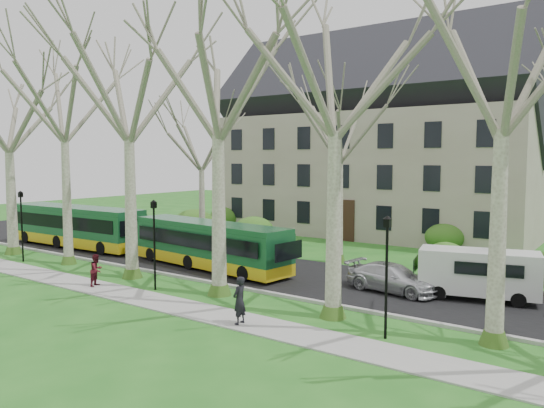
{
  "coord_description": "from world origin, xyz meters",
  "views": [
    {
      "loc": [
        13.46,
        -18.26,
        6.42
      ],
      "look_at": [
        -1.85,
        3.0,
        4.13
      ],
      "focal_mm": 35.0,
      "sensor_mm": 36.0,
      "label": 1
    }
  ],
  "objects": [
    {
      "name": "road",
      "position": [
        0.0,
        5.5,
        0.03
      ],
      "size": [
        80.0,
        8.0,
        0.06
      ],
      "primitive_type": "cube",
      "color": "black",
      "rests_on": "ground"
    },
    {
      "name": "bus_lead",
      "position": [
        -19.91,
        4.09,
        1.55
      ],
      "size": [
        12.0,
        2.86,
        2.98
      ],
      "primitive_type": null,
      "rotation": [
        0.0,
        0.0,
        0.03
      ],
      "color": "#164E29",
      "rests_on": "road"
    },
    {
      "name": "van_a",
      "position": [
        7.29,
        6.2,
        1.17
      ],
      "size": [
        5.37,
        2.99,
        2.21
      ],
      "primitive_type": null,
      "rotation": [
        0.0,
        0.0,
        0.24
      ],
      "color": "silver",
      "rests_on": "road"
    },
    {
      "name": "pedestrian_a",
      "position": [
        0.85,
        -2.88,
        0.98
      ],
      "size": [
        0.49,
        0.7,
        1.85
      ],
      "primitive_type": "imported",
      "rotation": [
        0.0,
        0.0,
        -1.5
      ],
      "color": "black",
      "rests_on": "sidewalk"
    },
    {
      "name": "sedan",
      "position": [
        3.64,
        5.2,
        0.72
      ],
      "size": [
        4.77,
        2.43,
        1.33
      ],
      "primitive_type": "imported",
      "rotation": [
        0.0,
        0.0,
        1.44
      ],
      "color": "#BBBCC0",
      "rests_on": "road"
    },
    {
      "name": "bus_follow",
      "position": [
        -7.15,
        4.14,
        1.44
      ],
      "size": [
        11.22,
        3.47,
        2.76
      ],
      "primitive_type": null,
      "rotation": [
        0.0,
        0.0,
        -0.11
      ],
      "color": "#164E29",
      "rests_on": "road"
    },
    {
      "name": "lamp_row",
      "position": [
        -0.0,
        -1.0,
        2.57
      ],
      "size": [
        36.22,
        0.22,
        4.3
      ],
      "color": "black",
      "rests_on": "ground"
    },
    {
      "name": "ground",
      "position": [
        0.0,
        0.0,
        0.0
      ],
      "size": [
        120.0,
        120.0,
        0.0
      ],
      "primitive_type": "plane",
      "color": "#20601B",
      "rests_on": "ground"
    },
    {
      "name": "curb",
      "position": [
        0.0,
        1.5,
        0.07
      ],
      "size": [
        80.0,
        0.25,
        0.14
      ],
      "primitive_type": "cube",
      "color": "#A5A39E",
      "rests_on": "ground"
    },
    {
      "name": "sidewalk",
      "position": [
        0.0,
        -2.5,
        0.03
      ],
      "size": [
        70.0,
        2.0,
        0.06
      ],
      "primitive_type": "cube",
      "color": "gray",
      "rests_on": "ground"
    },
    {
      "name": "pedestrian_b",
      "position": [
        -8.79,
        -2.31,
        0.86
      ],
      "size": [
        0.83,
        0.93,
        1.59
      ],
      "primitive_type": "imported",
      "rotation": [
        0.0,
        0.0,
        1.92
      ],
      "color": "#51121D",
      "rests_on": "sidewalk"
    },
    {
      "name": "hedges",
      "position": [
        -4.67,
        14.0,
        1.0
      ],
      "size": [
        30.6,
        8.6,
        2.0
      ],
      "color": "#295117",
      "rests_on": "ground"
    },
    {
      "name": "tree_row_verge",
      "position": [
        0.0,
        0.3,
        7.0
      ],
      "size": [
        49.0,
        7.0,
        14.0
      ],
      "color": "gray",
      "rests_on": "ground"
    },
    {
      "name": "building",
      "position": [
        -6.0,
        24.0,
        8.07
      ],
      "size": [
        26.5,
        12.2,
        16.0
      ],
      "color": "gray",
      "rests_on": "ground"
    },
    {
      "name": "tree_row_far",
      "position": [
        -1.33,
        11.0,
        6.0
      ],
      "size": [
        33.0,
        7.0,
        12.0
      ],
      "color": "gray",
      "rests_on": "ground"
    }
  ]
}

